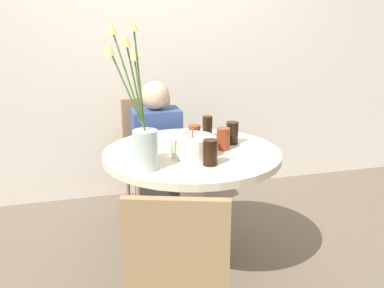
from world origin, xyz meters
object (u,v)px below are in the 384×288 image
(drink_glass_1, at_px, (210,152))
(drink_glass_3, at_px, (195,135))
(drink_glass_2, at_px, (232,133))
(chair_near_front, at_px, (151,151))
(drink_glass_4, at_px, (149,148))
(birthday_cake, at_px, (193,146))
(person_woman, at_px, (157,157))
(drink_glass_5, at_px, (207,127))
(chair_far_back, at_px, (179,281))
(side_plate, at_px, (182,138))
(drink_glass_0, at_px, (223,139))
(flower_vase, at_px, (141,129))

(drink_glass_1, distance_m, drink_glass_3, 0.36)
(drink_glass_2, bearing_deg, drink_glass_1, -126.32)
(chair_near_front, distance_m, drink_glass_4, 1.02)
(chair_near_front, distance_m, birthday_cake, 0.99)
(drink_glass_3, height_order, person_woman, person_woman)
(drink_glass_5, height_order, person_woman, person_woman)
(drink_glass_4, height_order, drink_glass_5, drink_glass_5)
(birthday_cake, xyz_separation_m, drink_glass_1, (0.05, -0.17, 0.01))
(drink_glass_5, distance_m, person_woman, 0.61)
(drink_glass_2, xyz_separation_m, person_woman, (-0.34, 0.62, -0.32))
(chair_far_back, height_order, drink_glass_4, chair_far_back)
(chair_far_back, bearing_deg, drink_glass_3, -90.50)
(chair_near_front, bearing_deg, drink_glass_3, -85.88)
(side_plate, height_order, drink_glass_5, drink_glass_5)
(drink_glass_1, bearing_deg, birthday_cake, 104.63)
(drink_glass_2, bearing_deg, side_plate, 145.92)
(birthday_cake, distance_m, drink_glass_2, 0.32)
(drink_glass_0, relative_size, drink_glass_5, 0.92)
(drink_glass_3, height_order, drink_glass_5, drink_glass_5)
(birthday_cake, relative_size, drink_glass_5, 1.80)
(flower_vase, height_order, drink_glass_1, flower_vase)
(chair_near_front, bearing_deg, flower_vase, -107.84)
(drink_glass_4, bearing_deg, drink_glass_2, 17.55)
(drink_glass_0, height_order, drink_glass_2, drink_glass_2)
(drink_glass_2, bearing_deg, chair_far_back, -121.20)
(side_plate, height_order, person_woman, person_woman)
(drink_glass_1, height_order, drink_glass_2, same)
(drink_glass_4, relative_size, person_woman, 0.13)
(drink_glass_3, xyz_separation_m, drink_glass_4, (-0.30, -0.20, 0.01))
(chair_near_front, xyz_separation_m, drink_glass_4, (-0.16, -0.95, 0.32))
(birthday_cake, xyz_separation_m, drink_glass_5, (0.18, 0.32, 0.01))
(side_plate, height_order, drink_glass_1, drink_glass_1)
(drink_glass_2, bearing_deg, person_woman, 118.88)
(chair_far_back, distance_m, flower_vase, 0.75)
(drink_glass_1, height_order, person_woman, person_woman)
(person_woman, bearing_deg, flower_vase, -104.51)
(drink_glass_4, height_order, person_woman, person_woman)
(side_plate, relative_size, person_woman, 0.15)
(chair_far_back, relative_size, drink_glass_4, 6.72)
(flower_vase, xyz_separation_m, drink_glass_0, (0.49, 0.21, -0.15))
(flower_vase, xyz_separation_m, side_plate, (0.32, 0.48, -0.20))
(chair_near_front, xyz_separation_m, drink_glass_1, (0.12, -1.11, 0.32))
(side_plate, xyz_separation_m, drink_glass_1, (0.02, -0.50, 0.06))
(birthday_cake, height_order, drink_glass_4, birthday_cake)
(drink_glass_1, height_order, drink_glass_5, drink_glass_5)
(drink_glass_2, bearing_deg, drink_glass_5, 120.27)
(birthday_cake, bearing_deg, flower_vase, -153.47)
(side_plate, distance_m, person_woman, 0.52)
(birthday_cake, height_order, person_woman, person_woman)
(chair_near_front, distance_m, drink_glass_1, 1.16)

